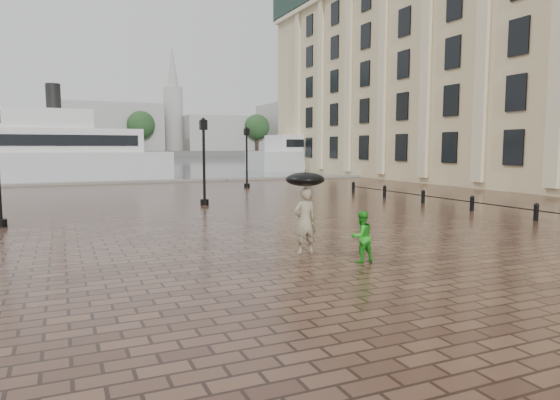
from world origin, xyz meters
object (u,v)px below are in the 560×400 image
Objects in this scene: child_pedestrian at (361,237)px; street_lamps at (107,160)px; ferry_far at (343,151)px; ferry_near at (17,152)px; adult_pedestrian at (305,221)px.

street_lamps is at bearing -80.29° from child_pedestrian.
ferry_far reaches higher than child_pedestrian.
street_lamps is 22.27m from ferry_near.
adult_pedestrian is 54.71m from ferry_far.
ferry_near is at bearing -80.13° from child_pedestrian.
adult_pedestrian reaches higher than child_pedestrian.
child_pedestrian is 55.59m from ferry_far.
child_pedestrian is 0.05× the size of ferry_far.
ferry_far is (28.10, 47.93, 1.88)m from child_pedestrian.
ferry_far is at bearing 42.36° from street_lamps.
ferry_near is (-10.65, 39.41, 1.96)m from child_pedestrian.
ferry_near is at bearing 105.24° from street_lamps.
adult_pedestrian is 1.38× the size of child_pedestrian.
adult_pedestrian is at bearing -76.50° from ferry_near.
street_lamps is 0.82× the size of ferry_far.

